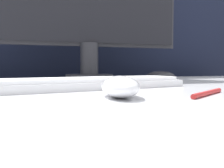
{
  "coord_description": "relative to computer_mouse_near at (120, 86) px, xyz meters",
  "views": [
    {
      "loc": [
        -0.15,
        -0.51,
        0.8
      ],
      "look_at": [
        -0.0,
        -0.1,
        0.77
      ],
      "focal_mm": 42.0,
      "sensor_mm": 36.0,
      "label": 1
    }
  ],
  "objects": [
    {
      "name": "computer_mouse_far",
      "position": [
        0.31,
        0.41,
        -0.0
      ],
      "size": [
        0.1,
        0.12,
        0.03
      ],
      "rotation": [
        0.0,
        0.0,
        0.47
      ],
      "color": "#232328",
      "rests_on": "desk"
    },
    {
      "name": "computer_mouse_near",
      "position": [
        0.0,
        0.0,
        0.0
      ],
      "size": [
        0.08,
        0.12,
        0.03
      ],
      "rotation": [
        0.0,
        0.0,
        -0.2
      ],
      "color": "white",
      "rests_on": "desk"
    },
    {
      "name": "partition_panel",
      "position": [
        0.0,
        0.8,
        -0.07
      ],
      "size": [
        5.0,
        0.03,
        1.38
      ],
      "color": "black",
      "rests_on": "ground_plane"
    },
    {
      "name": "keyboard",
      "position": [
        -0.01,
        0.17,
        -0.01
      ],
      "size": [
        0.47,
        0.19,
        0.02
      ],
      "rotation": [
        0.0,
        0.0,
        0.16
      ],
      "color": "silver",
      "rests_on": "desk"
    },
    {
      "name": "pen",
      "position": [
        0.15,
        -0.03,
        -0.01
      ],
      "size": [
        0.12,
        0.08,
        0.01
      ],
      "rotation": [
        0.0,
        0.0,
        0.57
      ],
      "color": "red",
      "rests_on": "desk"
    }
  ]
}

